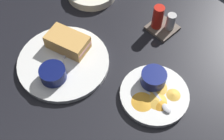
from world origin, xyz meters
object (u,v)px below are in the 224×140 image
spoon_by_gravy_ramekin (164,105)px  condiment_caddy (162,22)px  plate_chips_companion (154,95)px  sandwich_half_near (67,42)px  spoon_by_dark_ramekin (62,61)px  ramekin_dark_sauce (53,73)px  plate_sandwich_main (63,62)px  ramekin_light_gravy (154,78)px

spoon_by_gravy_ramekin → condiment_caddy: 30.41cm
plate_chips_companion → sandwich_half_near: bearing=-166.0°
condiment_caddy → plate_chips_companion: bearing=-53.1°
spoon_by_dark_ramekin → plate_chips_companion: spoon_by_dark_ramekin is taller
ramekin_dark_sauce → condiment_caddy: (8.43, 39.26, -0.28)cm
plate_chips_companion → plate_sandwich_main: bearing=-156.2°
ramekin_dark_sauce → spoon_by_dark_ramekin: (-2.78, 5.30, -1.72)cm
plate_chips_companion → ramekin_light_gravy: ramekin_light_gravy is taller
plate_sandwich_main → spoon_by_dark_ramekin: size_ratio=3.05×
sandwich_half_near → spoon_by_gravy_ramekin: (34.96, 6.58, -2.04)cm
spoon_by_dark_ramekin → ramekin_light_gravy: bearing=31.8°
sandwich_half_near → spoon_by_dark_ramekin: sandwich_half_near is taller
plate_chips_companion → spoon_by_gravy_ramekin: size_ratio=2.04×
ramekin_light_gravy → condiment_caddy: (-13.06, 18.89, -0.40)cm
plate_sandwich_main → spoon_by_gravy_ramekin: 33.65cm
plate_chips_companion → spoon_by_gravy_ramekin: bearing=-13.7°
plate_sandwich_main → plate_chips_companion: size_ratio=1.42×
spoon_by_dark_ramekin → ramekin_light_gravy: 28.62cm
ramekin_dark_sauce → condiment_caddy: bearing=77.9°
ramekin_dark_sauce → plate_chips_companion: size_ratio=0.39×
plate_chips_companion → ramekin_light_gravy: (-3.03, 2.53, 3.01)cm
ramekin_light_gravy → plate_sandwich_main: bearing=-149.1°
spoon_by_dark_ramekin → spoon_by_gravy_ramekin: bearing=19.9°
plate_sandwich_main → plate_chips_companion: (27.43, 12.07, 0.00)cm
ramekin_dark_sauce → plate_chips_companion: 30.46cm
spoon_by_gravy_ramekin → condiment_caddy: bearing=132.3°
spoon_by_dark_ramekin → sandwich_half_near: bearing=124.1°
spoon_by_dark_ramekin → condiment_caddy: bearing=71.7°
spoon_by_dark_ramekin → plate_chips_companion: size_ratio=0.47×
plate_sandwich_main → ramekin_dark_sauce: (2.91, -5.77, 2.89)cm
spoon_by_gravy_ramekin → condiment_caddy: (-20.43, 22.48, 1.44)cm
sandwich_half_near → spoon_by_dark_ramekin: 6.26cm
spoon_by_dark_ramekin → ramekin_light_gravy: (24.27, 15.07, 1.84)cm
sandwich_half_near → ramekin_light_gravy: sandwich_half_near is taller
sandwich_half_near → condiment_caddy: (14.53, 29.06, -0.59)cm
ramekin_dark_sauce → spoon_by_gravy_ramekin: (28.86, 16.78, -1.72)cm
spoon_by_dark_ramekin → ramekin_dark_sauce: bearing=-62.3°
spoon_by_dark_ramekin → spoon_by_gravy_ramekin: size_ratio=0.95×
sandwich_half_near → ramekin_dark_sauce: 11.89cm
ramekin_light_gravy → spoon_by_gravy_ramekin: size_ratio=0.75×
sandwich_half_near → spoon_by_gravy_ramekin: 35.64cm
condiment_caddy → ramekin_dark_sauce: bearing=-102.1°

